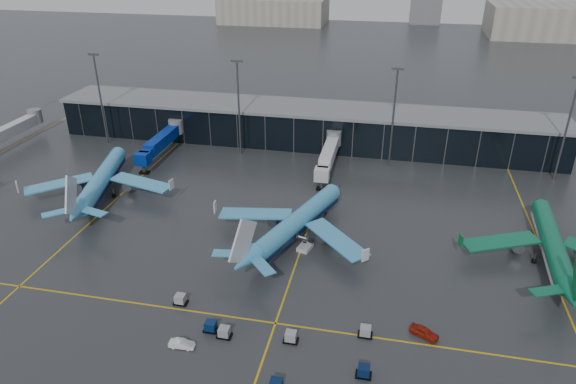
% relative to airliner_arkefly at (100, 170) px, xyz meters
% --- Properties ---
extents(ground, '(600.00, 600.00, 0.00)m').
position_rel_airliner_arkefly_xyz_m(ground, '(39.00, -20.05, -6.13)').
color(ground, '#282B2D').
rests_on(ground, ground).
extents(terminal_pier, '(142.00, 17.00, 10.70)m').
position_rel_airliner_arkefly_xyz_m(terminal_pier, '(39.00, 41.95, -0.71)').
color(terminal_pier, black).
rests_on(terminal_pier, ground).
extents(jet_bridges, '(94.00, 27.50, 7.20)m').
position_rel_airliner_arkefly_xyz_m(jet_bridges, '(4.00, 22.94, -1.58)').
color(jet_bridges, '#595B60').
rests_on(jet_bridges, ground).
extents(flood_masts, '(203.00, 0.50, 25.50)m').
position_rel_airliner_arkefly_xyz_m(flood_masts, '(44.00, 29.95, 7.68)').
color(flood_masts, '#595B60').
rests_on(flood_masts, ground).
extents(distant_hangars, '(260.00, 71.00, 22.00)m').
position_rel_airliner_arkefly_xyz_m(distant_hangars, '(88.94, 250.03, 2.66)').
color(distant_hangars, '#B2AD99').
rests_on(distant_hangars, ground).
extents(taxi_lines, '(220.00, 120.00, 0.02)m').
position_rel_airliner_arkefly_xyz_m(taxi_lines, '(49.00, -9.44, -6.12)').
color(taxi_lines, gold).
rests_on(taxi_lines, ground).
extents(airliner_arkefly, '(43.61, 47.16, 12.26)m').
position_rel_airliner_arkefly_xyz_m(airliner_arkefly, '(0.00, 0.00, 0.00)').
color(airliner_arkefly, '#43A5DC').
rests_on(airliner_arkefly, ground).
extents(airliner_klm_near, '(46.06, 48.93, 12.13)m').
position_rel_airliner_arkefly_xyz_m(airliner_klm_near, '(47.62, -9.60, -0.06)').
color(airliner_klm_near, '#3F9DD0').
rests_on(airliner_klm_near, ground).
extents(airliner_aer_lingus, '(36.10, 40.44, 11.75)m').
position_rel_airliner_arkefly_xyz_m(airliner_aer_lingus, '(94.28, -7.69, -0.25)').
color(airliner_aer_lingus, '#0C6442').
rests_on(airliner_aer_lingus, ground).
extents(baggage_carts, '(32.54, 15.57, 1.70)m').
position_rel_airliner_arkefly_xyz_m(baggage_carts, '(49.27, -39.39, -5.37)').
color(baggage_carts, black).
rests_on(baggage_carts, ground).
extents(mobile_airstair, '(2.98, 3.68, 3.45)m').
position_rel_airliner_arkefly_xyz_m(mobile_airstair, '(49.74, -13.46, -5.36)').
color(mobile_airstair, silver).
rests_on(mobile_airstair, ground).
extents(service_van_red, '(4.71, 3.60, 1.50)m').
position_rel_airliner_arkefly_xyz_m(service_van_red, '(71.38, -33.17, -5.38)').
color(service_van_red, maroon).
rests_on(service_van_red, ground).
extents(service_van_white, '(3.86, 1.51, 1.25)m').
position_rel_airliner_arkefly_xyz_m(service_van_white, '(36.86, -42.87, -5.50)').
color(service_van_white, white).
rests_on(service_van_white, ground).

